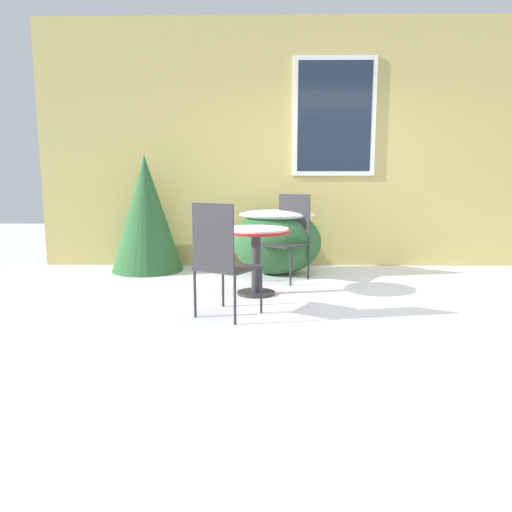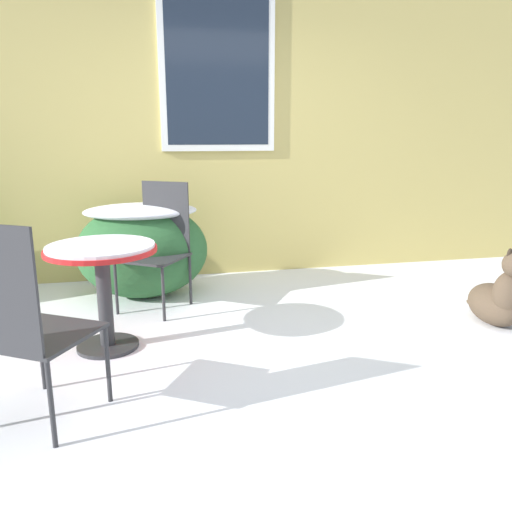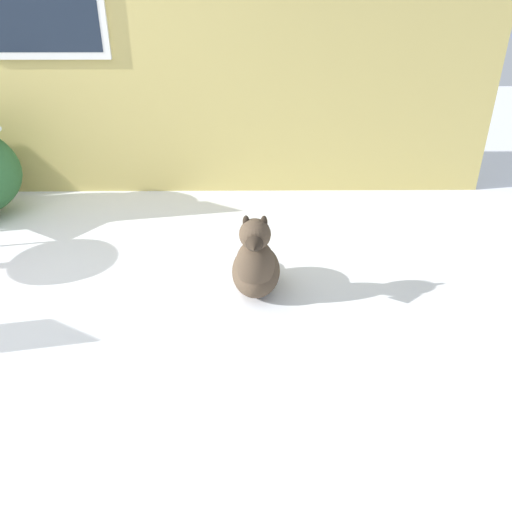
# 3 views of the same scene
# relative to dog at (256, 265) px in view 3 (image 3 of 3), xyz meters

# --- Properties ---
(house_wall) EXTENTS (8.00, 0.10, 3.28)m
(house_wall) POSITION_rel_dog_xyz_m (-1.77, 1.93, 1.44)
(house_wall) COLOR tan
(house_wall) RESTS_ON ground_plane
(dog) EXTENTS (0.34, 0.71, 0.62)m
(dog) POSITION_rel_dog_xyz_m (0.00, 0.00, 0.00)
(dog) COLOR #4C3D2D
(dog) RESTS_ON ground_plane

